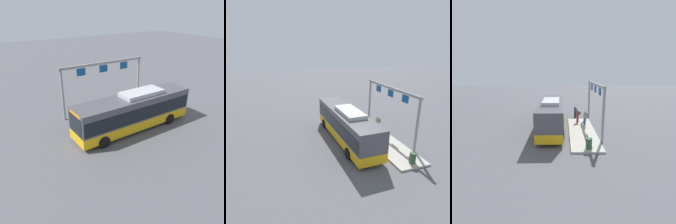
% 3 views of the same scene
% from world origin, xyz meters
% --- Properties ---
extents(ground_plane, '(120.00, 120.00, 0.00)m').
position_xyz_m(ground_plane, '(0.00, 0.00, 0.00)').
color(ground_plane, '#56565B').
extents(platform_curb, '(10.00, 2.80, 0.16)m').
position_xyz_m(platform_curb, '(-1.65, -3.37, 0.08)').
color(platform_curb, '#B2ADA3').
rests_on(platform_curb, ground).
extents(bus_main, '(11.35, 2.87, 3.46)m').
position_xyz_m(bus_main, '(-0.01, -0.00, 1.81)').
color(bus_main, '#EAAD14').
rests_on(bus_main, ground).
extents(person_boarding, '(0.42, 0.57, 1.67)m').
position_xyz_m(person_boarding, '(4.49, -3.03, 0.89)').
color(person_boarding, black).
rests_on(person_boarding, ground).
extents(person_waiting_near, '(0.48, 0.60, 1.67)m').
position_xyz_m(person_waiting_near, '(1.61, -3.15, 1.05)').
color(person_waiting_near, maroon).
rests_on(person_waiting_near, platform_curb).
extents(person_waiting_mid, '(0.35, 0.53, 1.67)m').
position_xyz_m(person_waiting_mid, '(0.69, -3.95, 1.05)').
color(person_waiting_mid, '#334C8C').
rests_on(person_waiting_mid, platform_curb).
extents(platform_sign_gantry, '(9.35, 0.24, 5.20)m').
position_xyz_m(platform_sign_gantry, '(0.13, -4.94, 3.76)').
color(platform_sign_gantry, gray).
rests_on(platform_sign_gantry, ground).
extents(trash_bin, '(0.52, 0.52, 0.90)m').
position_xyz_m(trash_bin, '(-5.97, -3.47, 0.61)').
color(trash_bin, '#2D5133').
rests_on(trash_bin, platform_curb).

